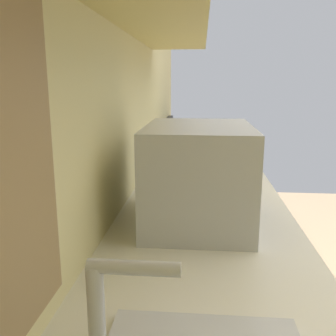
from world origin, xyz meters
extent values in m
cube|color=beige|center=(0.00, 1.71, 1.42)|extent=(4.02, 0.12, 2.85)
cube|color=beige|center=(-0.43, 1.33, 0.92)|extent=(3.04, 0.66, 0.02)
cube|color=#332819|center=(-0.21, 1.02, 0.45)|extent=(0.01, 0.01, 0.84)
cube|color=#332819|center=(0.22, 1.02, 0.45)|extent=(0.01, 0.01, 0.84)
cube|color=#332819|center=(0.65, 1.02, 0.45)|extent=(0.01, 0.01, 0.84)
cube|color=black|center=(1.44, 1.35, 0.46)|extent=(0.70, 0.61, 0.93)
cube|color=black|center=(1.44, 1.04, 0.42)|extent=(0.55, 0.01, 0.51)
cube|color=black|center=(1.44, 1.35, 0.94)|extent=(0.67, 0.57, 0.02)
cube|color=black|center=(1.44, 1.63, 1.02)|extent=(0.67, 0.04, 0.18)
cylinder|color=#38383D|center=(1.29, 1.24, 0.95)|extent=(0.11, 0.11, 0.01)
cylinder|color=#38383D|center=(1.60, 1.24, 0.95)|extent=(0.11, 0.11, 0.01)
cylinder|color=#38383D|center=(1.29, 1.45, 0.95)|extent=(0.11, 0.11, 0.01)
cylinder|color=#38383D|center=(1.60, 1.45, 0.95)|extent=(0.11, 0.11, 0.01)
cylinder|color=#B7BABF|center=(-1.24, 1.43, 1.17)|extent=(0.02, 0.12, 0.02)
cube|color=#B7BABF|center=(-0.42, 1.35, 1.10)|extent=(0.49, 0.35, 0.34)
cube|color=black|center=(-0.47, 1.17, 1.10)|extent=(0.30, 0.01, 0.24)
cube|color=#2D2D33|center=(-0.23, 1.17, 1.10)|extent=(0.09, 0.01, 0.24)
cylinder|color=#4C8CBF|center=(0.21, 1.29, 0.96)|extent=(0.19, 0.19, 0.06)
cylinder|color=#4F86CC|center=(0.21, 1.29, 0.97)|extent=(0.16, 0.16, 0.03)
cylinder|color=#B7BABF|center=(0.79, 1.29, 1.00)|extent=(0.15, 0.15, 0.13)
cylinder|color=black|center=(0.79, 1.29, 1.08)|extent=(0.04, 0.04, 0.02)
cylinder|color=#B7BABF|center=(0.88, 1.29, 1.02)|extent=(0.09, 0.02, 0.05)
camera|label=1|loc=(-1.68, 1.35, 1.40)|focal=39.82mm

